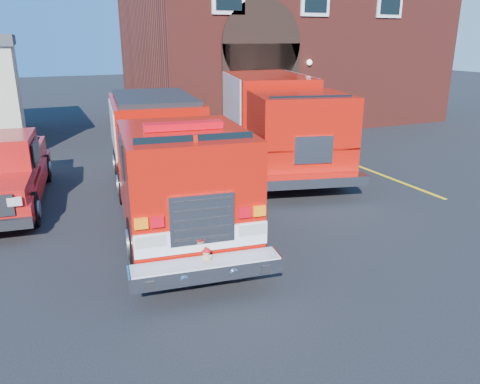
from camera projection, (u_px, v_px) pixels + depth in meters
name	position (u px, v px, depth m)	size (l,w,h in m)	color
ground	(219.00, 231.00, 10.77)	(100.00, 100.00, 0.00)	black
parking_stripe_near	(407.00, 185.00, 14.14)	(0.12, 3.00, 0.01)	yellow
parking_stripe_mid	(347.00, 162.00, 16.74)	(0.12, 3.00, 0.01)	yellow
parking_stripe_far	(303.00, 145.00, 19.35)	(0.12, 3.00, 0.01)	yellow
fire_station	(279.00, 37.00, 25.03)	(15.20, 10.20, 8.45)	maroon
fire_engine	(166.00, 157.00, 11.59)	(3.52, 9.07, 2.72)	black
secondary_truck	(274.00, 116.00, 16.47)	(4.87, 9.43, 2.93)	black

